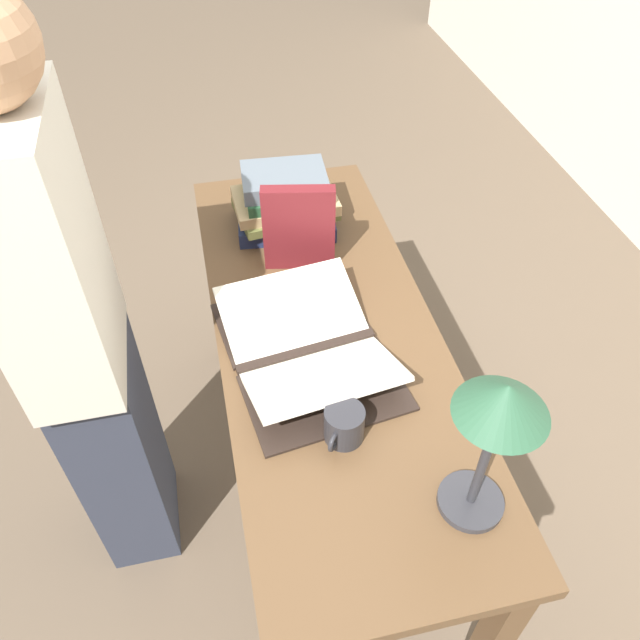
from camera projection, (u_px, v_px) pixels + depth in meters
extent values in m
plane|color=brown|center=(325.00, 486.00, 2.14)|extent=(12.00, 12.00, 0.00)
cube|color=brown|center=(326.00, 332.00, 1.60)|extent=(1.49, 0.56, 0.03)
cube|color=brown|center=(224.00, 284.00, 2.32)|extent=(0.06, 0.06, 0.74)
cube|color=brown|center=(343.00, 266.00, 2.39)|extent=(0.06, 0.06, 0.74)
cube|color=black|center=(307.00, 352.00, 1.52)|extent=(0.07, 0.35, 0.02)
cube|color=black|center=(290.00, 318.00, 1.61)|extent=(0.28, 0.39, 0.01)
cube|color=black|center=(326.00, 393.00, 1.44)|extent=(0.28, 0.39, 0.01)
cube|color=silver|center=(291.00, 311.00, 1.57)|extent=(0.26, 0.37, 0.09)
cube|color=silver|center=(324.00, 377.00, 1.42)|extent=(0.26, 0.37, 0.09)
cube|color=#1E284C|center=(286.00, 219.00, 1.88)|extent=(0.23, 0.31, 0.05)
cube|color=brown|center=(286.00, 209.00, 1.85)|extent=(0.23, 0.31, 0.03)
cube|color=tan|center=(285.00, 201.00, 1.83)|extent=(0.19, 0.30, 0.03)
cube|color=#234C2D|center=(285.00, 191.00, 1.81)|extent=(0.20, 0.24, 0.03)
cube|color=slate|center=(284.00, 180.00, 1.78)|extent=(0.19, 0.25, 0.05)
cube|color=maroon|center=(299.00, 228.00, 1.68)|extent=(0.08, 0.20, 0.25)
cylinder|color=#2D2D33|center=(470.00, 501.00, 1.24)|extent=(0.13, 0.13, 0.02)
cylinder|color=#2D2D33|center=(484.00, 460.00, 1.13)|extent=(0.02, 0.02, 0.28)
cone|color=#285138|center=(505.00, 400.00, 1.01)|extent=(0.16, 0.16, 0.07)
cylinder|color=#28282D|center=(344.00, 424.00, 1.33)|extent=(0.09, 0.09, 0.08)
torus|color=#28282D|center=(334.00, 441.00, 1.30)|extent=(0.04, 0.04, 0.05)
cube|color=#2D3342|center=(121.00, 451.00, 1.78)|extent=(0.31, 0.20, 0.78)
cube|color=beige|center=(42.00, 257.00, 1.28)|extent=(0.36, 0.20, 0.64)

